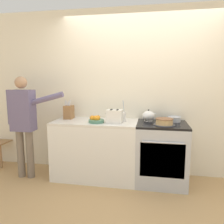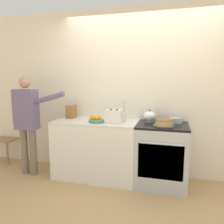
{
  "view_description": "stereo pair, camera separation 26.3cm",
  "coord_description": "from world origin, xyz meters",
  "views": [
    {
      "loc": [
        0.16,
        -2.83,
        1.53
      ],
      "look_at": [
        -0.41,
        0.28,
        1.04
      ],
      "focal_mm": 35.0,
      "sensor_mm": 36.0,
      "label": 1
    },
    {
      "loc": [
        0.41,
        -2.77,
        1.53
      ],
      "look_at": [
        -0.41,
        0.28,
        1.04
      ],
      "focal_mm": 35.0,
      "sensor_mm": 36.0,
      "label": 2
    }
  ],
  "objects": [
    {
      "name": "utensil_crock",
      "position": [
        -0.26,
        0.39,
        0.96
      ],
      "size": [
        0.09,
        0.09,
        0.32
      ],
      "color": "silver",
      "rests_on": "counter_cabinet"
    },
    {
      "name": "mixing_bowl",
      "position": [
        0.49,
        0.47,
        0.93
      ],
      "size": [
        0.21,
        0.21,
        0.08
      ],
      "color": "#B7BABF",
      "rests_on": "stove_range"
    },
    {
      "name": "toaster",
      "position": [
        -0.36,
        0.22,
        0.99
      ],
      "size": [
        0.24,
        0.15,
        0.2
      ],
      "color": "silver",
      "rests_on": "counter_cabinet"
    },
    {
      "name": "layer_cake",
      "position": [
        0.34,
        0.21,
        0.93
      ],
      "size": [
        0.29,
        0.29,
        0.09
      ],
      "color": "#4C4C51",
      "rests_on": "stove_range"
    },
    {
      "name": "wall_back",
      "position": [
        0.0,
        0.64,
        1.3
      ],
      "size": [
        8.0,
        0.04,
        2.6
      ],
      "color": "silver",
      "rests_on": "ground_plane"
    },
    {
      "name": "person_baker",
      "position": [
        -1.73,
        0.12,
        0.93
      ],
      "size": [
        0.91,
        0.2,
        1.56
      ],
      "rotation": [
        0.0,
        0.0,
        0.11
      ],
      "color": "#7A6B5B",
      "rests_on": "ground_plane"
    },
    {
      "name": "dining_chair",
      "position": [
        -2.51,
        0.59,
        0.48
      ],
      "size": [
        0.4,
        0.4,
        0.83
      ],
      "rotation": [
        0.0,
        0.0,
        -0.54
      ],
      "color": "#997047",
      "rests_on": "ground_plane"
    },
    {
      "name": "ground_plane",
      "position": [
        0.0,
        0.0,
        0.0
      ],
      "size": [
        16.0,
        16.0,
        0.0
      ],
      "primitive_type": "plane",
      "color": "tan"
    },
    {
      "name": "counter_cabinet",
      "position": [
        -0.67,
        0.31,
        0.45
      ],
      "size": [
        1.26,
        0.62,
        0.89
      ],
      "color": "white",
      "rests_on": "ground_plane"
    },
    {
      "name": "tea_kettle",
      "position": [
        0.12,
        0.47,
        0.97
      ],
      "size": [
        0.22,
        0.18,
        0.18
      ],
      "color": "white",
      "rests_on": "stove_range"
    },
    {
      "name": "fruit_bowl",
      "position": [
        -0.64,
        0.2,
        0.93
      ],
      "size": [
        0.22,
        0.22,
        0.11
      ],
      "color": "#4C7F66",
      "rests_on": "counter_cabinet"
    },
    {
      "name": "stove_range",
      "position": [
        0.32,
        0.31,
        0.45
      ],
      "size": [
        0.71,
        0.65,
        0.89
      ],
      "color": "#B7BABF",
      "rests_on": "ground_plane"
    },
    {
      "name": "knife_block",
      "position": [
        -1.14,
        0.43,
        1.0
      ],
      "size": [
        0.13,
        0.17,
        0.3
      ],
      "color": "olive",
      "rests_on": "counter_cabinet"
    }
  ]
}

